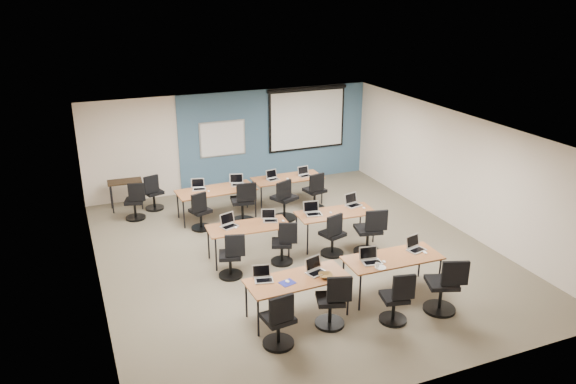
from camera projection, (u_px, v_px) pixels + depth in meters
name	position (u px, v px, depth m)	size (l,w,h in m)	color
floor	(297.00, 253.00, 11.98)	(8.00, 9.00, 0.02)	#6B6354
ceiling	(297.00, 130.00, 11.03)	(8.00, 9.00, 0.02)	white
wall_back	(232.00, 141.00, 15.40)	(8.00, 0.04, 2.70)	beige
wall_front	(428.00, 302.00, 7.60)	(8.00, 0.04, 2.70)	beige
wall_left	(93.00, 224.00, 10.08)	(0.04, 9.00, 2.70)	beige
wall_right	(456.00, 171.00, 12.93)	(0.04, 9.00, 2.70)	beige
blue_accent_panel	(275.00, 136.00, 15.82)	(5.50, 0.04, 2.70)	#3D5977
whiteboard	(223.00, 139.00, 15.20)	(1.28, 0.03, 0.98)	silver
projector_screen	(307.00, 115.00, 15.92)	(2.40, 0.10, 1.82)	black
training_table_front_left	(297.00, 281.00, 9.48)	(1.75, 0.73, 0.73)	brown
training_table_front_right	(393.00, 259.00, 10.21)	(1.79, 0.75, 0.73)	olive
training_table_mid_left	(248.00, 228.00, 11.53)	(1.68, 0.70, 0.73)	olive
training_table_mid_right	(336.00, 214.00, 12.22)	(1.72, 0.72, 0.73)	olive
training_table_back_left	(216.00, 191.00, 13.56)	(1.89, 0.79, 0.73)	brown
training_table_back_right	(288.00, 179.00, 14.40)	(1.79, 0.75, 0.73)	#966333
laptop_0	(263.00, 277.00, 9.40)	(0.31, 0.26, 0.24)	silver
mouse_0	(287.00, 281.00, 9.35)	(0.07, 0.11, 0.04)	white
task_chair_0	(279.00, 324.00, 8.76)	(0.51, 0.51, 0.99)	black
laptop_1	(315.00, 269.00, 9.65)	(0.33, 0.28, 0.25)	#B3B2BA
mouse_1	(326.00, 273.00, 9.61)	(0.06, 0.10, 0.04)	white
task_chair_1	(332.00, 305.00, 9.29)	(0.52, 0.51, 0.99)	black
laptop_2	(371.00, 259.00, 10.01)	(0.34, 0.29, 0.26)	#A8A8A9
mouse_2	(384.00, 262.00, 10.01)	(0.06, 0.09, 0.03)	white
task_chair_2	(396.00, 302.00, 9.40)	(0.48, 0.48, 0.96)	black
laptop_3	(415.00, 246.00, 10.47)	(0.33, 0.28, 0.25)	silver
mouse_3	(425.00, 253.00, 10.34)	(0.06, 0.10, 0.04)	white
task_chair_3	(444.00, 290.00, 9.70)	(0.59, 0.57, 1.04)	black
laptop_4	(229.00, 223.00, 11.48)	(0.33, 0.28, 0.25)	#AEADB5
mouse_4	(236.00, 227.00, 11.41)	(0.06, 0.09, 0.03)	white
task_chair_4	(232.00, 259.00, 10.85)	(0.48, 0.47, 0.96)	black
laptop_5	(270.00, 218.00, 11.76)	(0.30, 0.25, 0.23)	silver
mouse_5	(283.00, 221.00, 11.74)	(0.05, 0.09, 0.03)	white
task_chair_5	(284.00, 246.00, 11.40)	(0.48, 0.46, 0.95)	black
laptop_6	(313.00, 211.00, 12.09)	(0.34, 0.29, 0.26)	#B3B3B3
mouse_6	(331.00, 213.00, 12.15)	(0.06, 0.09, 0.03)	white
task_chair_6	(333.00, 238.00, 11.74)	(0.50, 0.49, 0.98)	black
laptop_7	(353.00, 203.00, 12.57)	(0.34, 0.29, 0.26)	#AAAAB6
mouse_7	(364.00, 208.00, 12.41)	(0.06, 0.09, 0.03)	white
task_chair_7	(370.00, 235.00, 11.79)	(0.58, 0.58, 1.05)	black
laptop_8	(199.00, 187.00, 13.56)	(0.32, 0.27, 0.24)	#B0B0B0
mouse_8	(209.00, 191.00, 13.41)	(0.05, 0.09, 0.03)	white
task_chair_8	(200.00, 214.00, 12.97)	(0.49, 0.47, 0.96)	black
laptop_9	(237.00, 182.00, 13.85)	(0.34, 0.29, 0.25)	#B7B7B8
mouse_9	(244.00, 185.00, 13.81)	(0.06, 0.10, 0.04)	white
task_chair_9	(243.00, 205.00, 13.36)	(0.58, 0.58, 1.05)	black
laptop_10	(272.00, 177.00, 14.22)	(0.30, 0.26, 0.23)	silver
mouse_10	(287.00, 179.00, 14.25)	(0.06, 0.10, 0.03)	white
task_chair_10	(284.00, 203.00, 13.53)	(0.62, 0.57, 1.05)	black
laptop_11	(304.00, 174.00, 14.49)	(0.31, 0.26, 0.23)	#B2B2BA
mouse_11	(321.00, 176.00, 14.49)	(0.05, 0.09, 0.03)	white
task_chair_11	(315.00, 194.00, 14.14)	(0.52, 0.52, 1.00)	black
blue_mousepad	(287.00, 283.00, 9.32)	(0.25, 0.20, 0.01)	navy
snack_bowl	(326.00, 276.00, 9.49)	(0.26, 0.26, 0.06)	brown
snack_plate	(380.00, 267.00, 9.82)	(0.20, 0.20, 0.01)	white
coffee_cup	(377.00, 265.00, 9.81)	(0.07, 0.07, 0.07)	silver
utility_table	(125.00, 185.00, 14.10)	(0.83, 0.46, 0.75)	black
spare_chair_a	(153.00, 195.00, 14.13)	(0.48, 0.47, 0.95)	black
spare_chair_b	(135.00, 204.00, 13.55)	(0.49, 0.48, 0.96)	black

